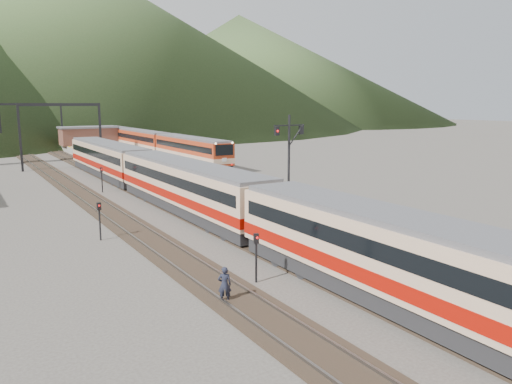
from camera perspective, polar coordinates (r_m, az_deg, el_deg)
ground at (r=18.97m, az=24.08°, el=-15.71°), size 400.00×400.00×0.00m
track_main at (r=52.02m, az=-14.95°, el=1.03°), size 2.60×200.00×0.23m
track_far at (r=50.86m, az=-20.35°, el=0.54°), size 2.60×200.00×0.23m
track_second at (r=56.31m, az=-3.67°, el=2.03°), size 2.60×200.00×0.23m
platform at (r=51.96m, az=-8.41°, el=1.74°), size 8.00×100.00×1.00m
gantry_near at (r=65.42m, az=-21.40°, el=7.34°), size 9.55×0.25×8.00m
gantry_far at (r=90.12m, az=-24.28°, el=7.73°), size 9.55×0.25×8.00m
station_shed at (r=89.78m, az=-18.60°, el=6.15°), size 9.40×4.40×3.10m
hill_b at (r=245.22m, az=-21.69°, el=16.36°), size 220.00×220.00×75.00m
hill_c at (r=252.76m, az=-1.93°, el=13.99°), size 160.00×160.00×50.00m
main_train at (r=36.66m, az=-7.82°, el=0.84°), size 3.11×63.68×3.79m
second_train at (r=81.34m, az=-12.81°, el=5.57°), size 2.69×55.22×3.28m
signal_mast at (r=29.25m, az=3.78°, el=4.01°), size 2.20×0.29×6.32m
short_signal_a at (r=22.45m, az=0.02°, el=-6.77°), size 0.25×0.21×2.27m
short_signal_b at (r=47.12m, az=-17.22°, el=1.72°), size 0.27×0.24×2.27m
short_signal_c at (r=30.65m, az=-17.46°, el=-2.64°), size 0.24×0.19×2.27m
worker at (r=20.53m, az=-3.61°, el=-10.52°), size 0.65×0.57×1.52m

